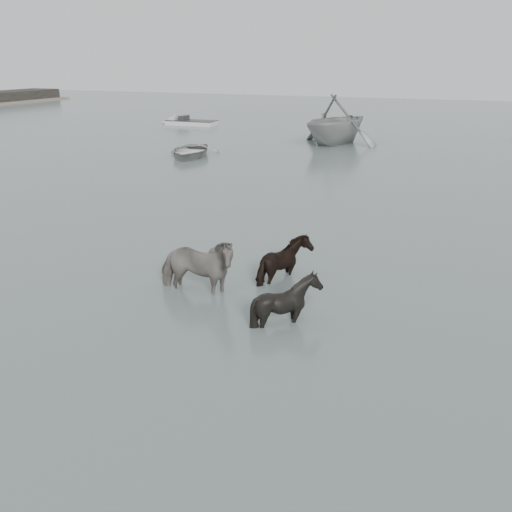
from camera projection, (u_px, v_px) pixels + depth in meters
name	position (u px, v px, depth m)	size (l,w,h in m)	color
ground	(187.00, 285.00, 14.05)	(140.00, 140.00, 0.00)	#4F5E5A
pony_pinto	(196.00, 258.00, 13.31)	(0.94, 2.06, 1.74)	black
pony_dark	(286.00, 253.00, 14.19)	(1.41, 1.21, 1.42)	black
pony_black	(287.00, 290.00, 11.88)	(1.16, 1.31, 1.44)	black
rowboat_lead	(190.00, 149.00, 32.06)	(2.95, 4.13, 0.86)	#A6A5A1
rowboat_trail	(337.00, 118.00, 36.33)	(5.32, 6.17, 3.25)	gray
skiff_outer	(191.00, 120.00, 46.95)	(5.75, 1.60, 0.75)	silver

